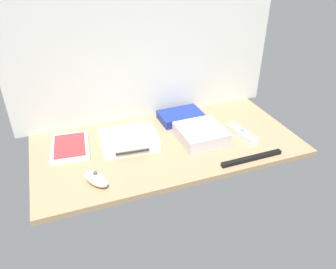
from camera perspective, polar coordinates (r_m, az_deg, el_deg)
The scene contains 10 objects.
ground_plane at distance 126.23cm, azimuth -0.00°, elevation -1.93°, with size 100.00×48.00×2.00cm, color #9E7F5B.
back_wall at distance 133.72cm, azimuth -3.81°, elevation 15.59°, with size 110.00×1.20×64.00cm, color silver.
game_console at distance 124.49cm, azimuth -6.81°, elevation -0.96°, with size 22.32×17.88×4.40cm.
mini_computer at distance 127.38cm, azimuth 5.73°, elevation 0.17°, with size 17.37×17.37×5.30cm.
game_case at distance 127.74cm, azimuth -16.64°, elevation -2.05°, with size 15.38×20.23×1.56cm.
network_router at distance 141.00cm, azimuth 2.21°, elevation 3.19°, with size 18.37×12.80×3.40cm.
remote_wand at distance 131.77cm, azimuth 12.69°, elevation 0.07°, with size 6.08×15.20×3.40cm.
remote_nunchuk at distance 107.74cm, azimuth -12.36°, elevation -7.53°, with size 9.01×10.82×5.10cm.
remote_classic_pad at distance 123.40cm, azimuth -7.03°, elevation 0.46°, with size 14.96×9.05×2.40cm.
sensor_bar at distance 120.21cm, azimuth 14.32°, elevation -4.01°, with size 24.00×1.80×1.40cm, color black.
Camera 1 is at (-36.57, -98.66, 68.73)cm, focal length 35.16 mm.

